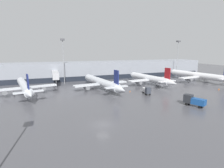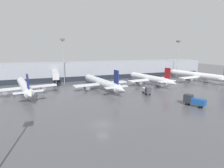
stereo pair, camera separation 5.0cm
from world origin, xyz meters
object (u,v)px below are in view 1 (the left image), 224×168
(parked_jet_3, at_px, (150,78))
(service_truck_0, at_px, (194,100))
(parked_jet_0, at_px, (199,75))
(apron_light_mast_0, at_px, (63,49))
(parked_jet_1, at_px, (101,82))
(traffic_cone_0, at_px, (219,89))
(apron_light_mast_5, at_px, (178,49))
(traffic_cone_1, at_px, (130,91))
(service_truck_1, at_px, (147,90))
(parked_jet_4, at_px, (24,86))

(parked_jet_3, height_order, service_truck_0, parked_jet_3)
(parked_jet_0, distance_m, apron_light_mast_0, 66.01)
(parked_jet_1, xyz_separation_m, traffic_cone_0, (42.53, -16.98, -2.35))
(parked_jet_0, relative_size, parked_jet_3, 1.20)
(traffic_cone_0, height_order, apron_light_mast_5, apron_light_mast_5)
(traffic_cone_0, distance_m, traffic_cone_1, 35.07)
(traffic_cone_0, bearing_deg, parked_jet_3, 137.41)
(parked_jet_1, xyz_separation_m, apron_light_mast_5, (51.07, 17.83, 13.33))
(parked_jet_1, bearing_deg, apron_light_mast_0, 28.27)
(service_truck_1, bearing_deg, apron_light_mast_5, 140.00)
(service_truck_1, bearing_deg, parked_jet_0, 121.29)
(parked_jet_0, distance_m, apron_light_mast_5, 21.76)
(parked_jet_1, distance_m, service_truck_0, 34.27)
(traffic_cone_1, distance_m, apron_light_mast_5, 52.27)
(parked_jet_0, height_order, traffic_cone_1, parked_jet_0)
(traffic_cone_1, height_order, apron_light_mast_5, apron_light_mast_5)
(parked_jet_4, height_order, service_truck_1, parked_jet_4)
(traffic_cone_0, bearing_deg, parked_jet_4, 166.73)
(parked_jet_0, xyz_separation_m, apron_light_mast_0, (-62.61, 16.59, 12.73))
(traffic_cone_1, xyz_separation_m, apron_light_mast_0, (-21.29, 25.20, 15.49))
(traffic_cone_1, bearing_deg, service_truck_1, -53.61)
(parked_jet_1, bearing_deg, service_truck_0, -157.24)
(parked_jet_1, height_order, apron_light_mast_0, apron_light_mast_0)
(apron_light_mast_0, bearing_deg, parked_jet_3, -23.96)
(parked_jet_1, relative_size, traffic_cone_1, 59.36)
(traffic_cone_1, bearing_deg, service_truck_0, -66.27)
(parked_jet_3, xyz_separation_m, traffic_cone_0, (19.82, -18.22, -2.54))
(service_truck_0, distance_m, traffic_cone_0, 27.62)
(parked_jet_0, bearing_deg, parked_jet_1, 81.74)
(parked_jet_3, height_order, parked_jet_4, parked_jet_4)
(apron_light_mast_5, bearing_deg, apron_light_mast_0, -179.23)
(parked_jet_3, relative_size, parked_jet_4, 0.97)
(traffic_cone_1, distance_m, apron_light_mast_0, 36.45)
(parked_jet_3, distance_m, service_truck_0, 30.91)
(service_truck_0, bearing_deg, apron_light_mast_5, -59.05)
(parked_jet_1, relative_size, traffic_cone_0, 50.80)
(service_truck_1, bearing_deg, parked_jet_4, -97.10)
(parked_jet_4, distance_m, service_truck_1, 41.85)
(service_truck_1, bearing_deg, traffic_cone_1, -132.65)
(parked_jet_1, height_order, traffic_cone_0, parked_jet_1)
(traffic_cone_1, relative_size, apron_light_mast_5, 0.03)
(parked_jet_0, xyz_separation_m, traffic_cone_1, (-41.32, -8.61, -2.76))
(parked_jet_1, xyz_separation_m, parked_jet_4, (-27.31, -0.52, 0.43))
(parked_jet_3, bearing_deg, apron_light_mast_0, 58.08)
(traffic_cone_0, bearing_deg, apron_light_mast_0, 148.42)
(parked_jet_0, distance_m, parked_jet_4, 77.21)
(parked_jet_4, bearing_deg, parked_jet_0, -101.42)
(service_truck_1, bearing_deg, parked_jet_3, 156.08)
(parked_jet_0, distance_m, parked_jet_1, 49.89)
(parked_jet_1, distance_m, apron_light_mast_0, 24.93)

